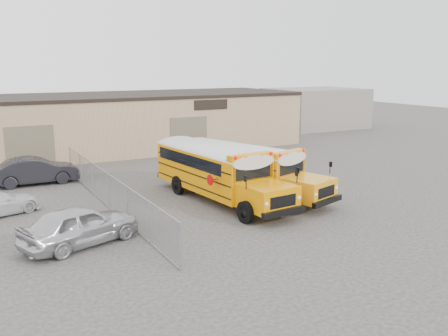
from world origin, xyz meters
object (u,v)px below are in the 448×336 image
school_bus_left (163,151)px  school_bus_right (177,153)px  car_dark (35,171)px  tarp_bundle (268,193)px  car_silver (80,225)px

school_bus_left → school_bus_right: bearing=-30.0°
car_dark → school_bus_left: bearing=-105.9°
school_bus_left → school_bus_right: 0.85m
school_bus_right → tarp_bundle: 8.31m
school_bus_right → tarp_bundle: school_bus_right is taller
school_bus_right → car_dark: size_ratio=1.99×
tarp_bundle → car_silver: 9.80m
school_bus_left → car_dark: size_ratio=2.07×
school_bus_left → tarp_bundle: bearing=-74.9°
car_dark → car_silver: bearing=-179.5°
school_bus_left → tarp_bundle: 8.89m
school_bus_left → school_bus_right: (0.74, -0.42, -0.08)m
school_bus_left → school_bus_right: size_ratio=1.04×
school_bus_left → tarp_bundle: school_bus_left is taller
school_bus_left → car_silver: bearing=-127.7°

